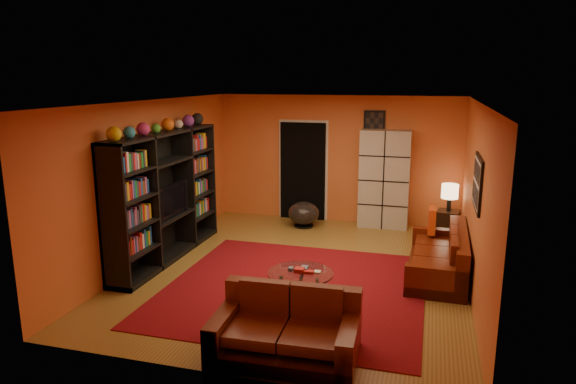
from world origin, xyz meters
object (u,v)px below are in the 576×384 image
(entertainment_unit, at_px, (166,196))
(sofa, at_px, (443,257))
(table_lamp, at_px, (450,192))
(coffee_table, at_px, (301,276))
(side_table, at_px, (448,224))
(storage_cabinet, at_px, (384,179))
(loveseat, at_px, (287,329))
(bowl_chair, at_px, (304,214))
(tv, at_px, (168,200))

(entertainment_unit, bearing_deg, sofa, 5.23)
(sofa, relative_size, table_lamp, 4.02)
(coffee_table, bearing_deg, sofa, 40.80)
(side_table, bearing_deg, storage_cabinet, 164.11)
(entertainment_unit, relative_size, sofa, 1.46)
(entertainment_unit, distance_m, sofa, 4.49)
(entertainment_unit, bearing_deg, table_lamp, 28.40)
(sofa, bearing_deg, loveseat, -119.45)
(entertainment_unit, distance_m, side_table, 5.21)
(storage_cabinet, xyz_separation_m, side_table, (1.24, -0.35, -0.72))
(entertainment_unit, relative_size, storage_cabinet, 1.54)
(bowl_chair, bearing_deg, loveseat, -78.20)
(entertainment_unit, distance_m, loveseat, 3.74)
(entertainment_unit, xyz_separation_m, table_lamp, (4.53, 2.45, -0.19))
(entertainment_unit, xyz_separation_m, coffee_table, (2.58, -1.17, -0.66))
(side_table, bearing_deg, coffee_table, -118.24)
(storage_cabinet, bearing_deg, sofa, -64.98)
(loveseat, distance_m, storage_cabinet, 5.29)
(sofa, height_order, coffee_table, sofa)
(sofa, height_order, side_table, sofa)
(bowl_chair, bearing_deg, storage_cabinet, 16.53)
(sofa, relative_size, loveseat, 1.30)
(sofa, xyz_separation_m, bowl_chair, (-2.66, 1.94, -0.01))
(entertainment_unit, distance_m, bowl_chair, 3.03)
(loveseat, xyz_separation_m, side_table, (1.78, 4.86, -0.03))
(bowl_chair, distance_m, table_lamp, 2.84)
(entertainment_unit, bearing_deg, coffee_table, -24.46)
(storage_cabinet, bearing_deg, tv, -138.89)
(loveseat, xyz_separation_m, table_lamp, (1.78, 4.86, 0.58))
(tv, bearing_deg, bowl_chair, -35.52)
(tv, height_order, sofa, tv)
(sofa, bearing_deg, tv, -173.13)
(sofa, bearing_deg, storage_cabinet, 116.28)
(coffee_table, bearing_deg, side_table, 61.76)
(sofa, xyz_separation_m, coffee_table, (-1.83, -1.58, 0.11))
(tv, distance_m, side_table, 5.17)
(bowl_chair, bearing_deg, sofa, -36.14)
(entertainment_unit, height_order, coffee_table, entertainment_unit)
(sofa, height_order, storage_cabinet, storage_cabinet)
(coffee_table, bearing_deg, tv, 155.79)
(entertainment_unit, xyz_separation_m, bowl_chair, (1.75, 2.35, -0.78))
(side_table, bearing_deg, loveseat, -110.12)
(coffee_table, distance_m, table_lamp, 4.14)
(tv, relative_size, coffee_table, 1.10)
(storage_cabinet, height_order, bowl_chair, storage_cabinet)
(sofa, relative_size, storage_cabinet, 1.06)
(coffee_table, height_order, table_lamp, table_lamp)
(loveseat, bearing_deg, storage_cabinet, -8.39)
(side_table, bearing_deg, tv, -150.98)
(table_lamp, bearing_deg, storage_cabinet, 164.11)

